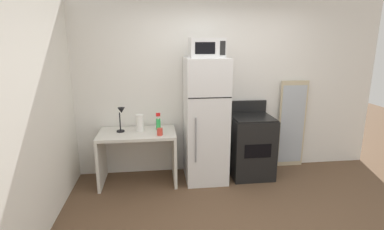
{
  "coord_description": "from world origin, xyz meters",
  "views": [
    {
      "loc": [
        -0.97,
        -2.73,
        2.0
      ],
      "look_at": [
        -0.49,
        1.1,
        1.03
      ],
      "focal_mm": 27.74,
      "sensor_mm": 36.0,
      "label": 1
    }
  ],
  "objects": [
    {
      "name": "oven_range",
      "position": [
        0.43,
        1.33,
        0.47
      ],
      "size": [
        0.6,
        0.61,
        1.1
      ],
      "color": "black",
      "rests_on": "ground"
    },
    {
      "name": "paper_towel_roll",
      "position": [
        -1.2,
        1.36,
        0.87
      ],
      "size": [
        0.11,
        0.11,
        0.24
      ],
      "primitive_type": "cylinder",
      "color": "white",
      "rests_on": "desk"
    },
    {
      "name": "coffee_mug",
      "position": [
        -0.93,
        1.14,
        0.8
      ],
      "size": [
        0.08,
        0.08,
        0.09
      ],
      "primitive_type": "cylinder",
      "color": "#D83F33",
      "rests_on": "desk"
    },
    {
      "name": "desk_lamp",
      "position": [
        -1.45,
        1.35,
        0.99
      ],
      "size": [
        0.14,
        0.12,
        0.35
      ],
      "color": "black",
      "rests_on": "desk"
    },
    {
      "name": "wall_back_white",
      "position": [
        0.0,
        1.7,
        1.3
      ],
      "size": [
        5.0,
        0.1,
        2.6
      ],
      "primitive_type": "cube",
      "color": "white",
      "rests_on": "ground"
    },
    {
      "name": "microwave",
      "position": [
        -0.27,
        1.29,
        1.91
      ],
      "size": [
        0.46,
        0.35,
        0.26
      ],
      "color": "silver",
      "rests_on": "refrigerator"
    },
    {
      "name": "desk",
      "position": [
        -1.24,
        1.31,
        0.52
      ],
      "size": [
        1.07,
        0.63,
        0.75
      ],
      "color": "silver",
      "rests_on": "ground"
    },
    {
      "name": "wall_left_brick",
      "position": [
        -2.2,
        0.0,
        1.3
      ],
      "size": [
        0.1,
        4.0,
        2.6
      ],
      "primitive_type": "cube",
      "color": "silver",
      "rests_on": "ground"
    },
    {
      "name": "ground_plane",
      "position": [
        0.0,
        0.0,
        0.0
      ],
      "size": [
        12.0,
        12.0,
        0.0
      ],
      "primitive_type": "plane",
      "color": "brown"
    },
    {
      "name": "leaning_mirror",
      "position": [
        1.18,
        1.59,
        0.7
      ],
      "size": [
        0.44,
        0.03,
        1.4
      ],
      "color": "#C6B793",
      "rests_on": "ground"
    },
    {
      "name": "spray_bottle",
      "position": [
        -0.94,
        1.39,
        0.85
      ],
      "size": [
        0.06,
        0.06,
        0.25
      ],
      "color": "green",
      "rests_on": "desk"
    },
    {
      "name": "refrigerator",
      "position": [
        -0.27,
        1.31,
        0.89
      ],
      "size": [
        0.58,
        0.67,
        1.78
      ],
      "color": "white",
      "rests_on": "ground"
    }
  ]
}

